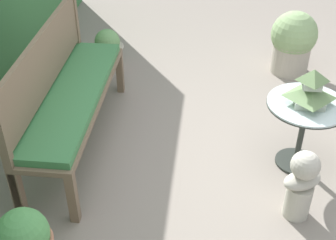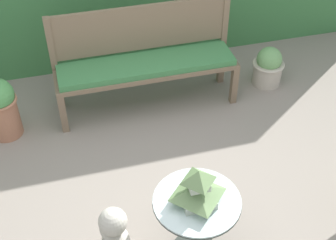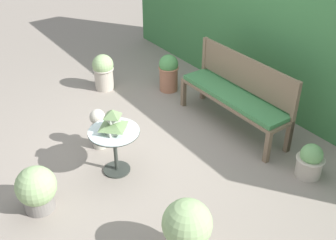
# 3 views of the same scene
# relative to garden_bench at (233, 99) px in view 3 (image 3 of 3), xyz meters

# --- Properties ---
(ground) EXTENTS (30.00, 30.00, 0.00)m
(ground) POSITION_rel_garden_bench_xyz_m (-0.18, -1.13, -0.42)
(ground) COLOR gray
(foliage_hedge_back) EXTENTS (6.40, 0.70, 2.01)m
(foliage_hedge_back) POSITION_rel_garden_bench_xyz_m (-0.18, 1.12, 0.58)
(foliage_hedge_back) COLOR #38703D
(foliage_hedge_back) RESTS_ON ground
(garden_bench) EXTENTS (1.69, 0.42, 0.49)m
(garden_bench) POSITION_rel_garden_bench_xyz_m (0.00, 0.00, 0.00)
(garden_bench) COLOR brown
(garden_bench) RESTS_ON ground
(bench_backrest) EXTENTS (1.69, 0.06, 0.96)m
(bench_backrest) POSITION_rel_garden_bench_xyz_m (0.00, 0.19, 0.27)
(bench_backrest) COLOR brown
(bench_backrest) RESTS_ON ground
(patio_table) EXTENTS (0.57, 0.57, 0.55)m
(patio_table) POSITION_rel_garden_bench_xyz_m (-0.07, -1.71, 0.01)
(patio_table) COLOR #2D332D
(patio_table) RESTS_ON ground
(pagoda_birdhouse) EXTENTS (0.28, 0.28, 0.27)m
(pagoda_birdhouse) POSITION_rel_garden_bench_xyz_m (-0.07, -1.71, 0.24)
(pagoda_birdhouse) COLOR #B2BCA8
(pagoda_birdhouse) RESTS_ON patio_table
(garden_bust) EXTENTS (0.26, 0.30, 0.53)m
(garden_bust) POSITION_rel_garden_bench_xyz_m (-0.61, -1.64, -0.14)
(garden_bust) COLOR #B7B2A3
(garden_bust) RESTS_ON ground
(potted_plant_patio_mid) EXTENTS (0.32, 0.32, 0.56)m
(potted_plant_patio_mid) POSITION_rel_garden_bench_xyz_m (-1.94, -0.87, -0.13)
(potted_plant_patio_mid) COLOR #ADA393
(potted_plant_patio_mid) RESTS_ON ground
(potted_plant_table_near) EXTENTS (0.45, 0.45, 0.63)m
(potted_plant_table_near) POSITION_rel_garden_bench_xyz_m (1.37, -1.80, -0.10)
(potted_plant_table_near) COLOR #ADA393
(potted_plant_table_near) RESTS_ON ground
(potted_plant_hedge_corner) EXTENTS (0.31, 0.31, 0.58)m
(potted_plant_hedge_corner) POSITION_rel_garden_bench_xyz_m (-1.33, -0.08, -0.12)
(potted_plant_hedge_corner) COLOR #9E664C
(potted_plant_hedge_corner) RESTS_ON ground
(potted_plant_bench_right) EXTENTS (0.32, 0.32, 0.41)m
(potted_plant_bench_right) POSITION_rel_garden_bench_xyz_m (1.26, 0.03, -0.23)
(potted_plant_bench_right) COLOR #ADA393
(potted_plant_bench_right) RESTS_ON ground
(potted_plant_path_edge) EXTENTS (0.42, 0.42, 0.50)m
(potted_plant_path_edge) POSITION_rel_garden_bench_xyz_m (0.01, -2.66, -0.17)
(potted_plant_path_edge) COLOR slate
(potted_plant_path_edge) RESTS_ON ground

